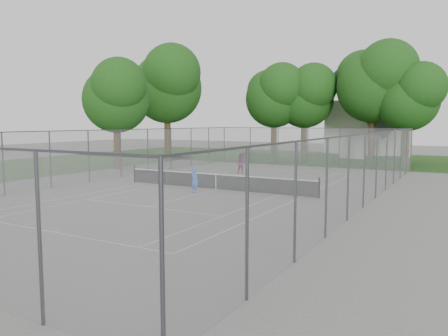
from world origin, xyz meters
The scene contains 17 objects.
ground centered at (0.00, 0.00, 0.00)m, with size 120.00×120.00×0.00m, color slate.
grass_far centered at (0.00, 26.00, 0.00)m, with size 60.00×20.00×0.00m, color #1D4213.
court_markings centered at (0.00, 0.00, 0.01)m, with size 11.03×23.83×0.01m.
tennis_net centered at (0.00, 0.00, 0.51)m, with size 12.87×0.10×1.10m.
perimeter_fence centered at (0.00, 0.00, 1.81)m, with size 18.08×34.08×3.52m.
tree_far_left centered at (-5.37, 21.70, 7.06)m, with size 7.15×6.52×10.27m.
tree_far_midleft centered at (-2.39, 22.96, 7.00)m, with size 7.08×6.47×10.18m.
tree_far_midright centered at (4.78, 22.72, 8.16)m, with size 8.26×7.54×11.87m.
tree_far_right centered at (8.05, 21.96, 6.54)m, with size 6.62×6.05×9.52m.
tree_side_back centered at (-13.85, 13.79, 8.06)m, with size 8.16×7.45×11.73m.
tree_side_front centered at (-13.14, 5.65, 6.42)m, with size 6.51×5.94×9.35m.
hedge_left centered at (-5.58, 18.08, 0.47)m, with size 3.73×1.12×0.93m, color #1B4014.
hedge_mid centered at (0.73, 18.36, 0.53)m, with size 3.40×0.97×1.07m, color #1B4014.
hedge_right centered at (6.69, 18.62, 0.49)m, with size 3.30×1.21×0.99m, color #1B4014.
house centered at (3.01, 29.78, 4.31)m, with size 8.61×6.67×10.72m.
girl_player centered at (-0.33, -1.83, 0.75)m, with size 0.55×0.36×1.50m, color blue.
woman_player centered at (-2.47, 8.09, 0.77)m, with size 0.75×0.59×1.55m, color #7B296C.
Camera 1 is at (13.25, -22.50, 4.04)m, focal length 35.00 mm.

